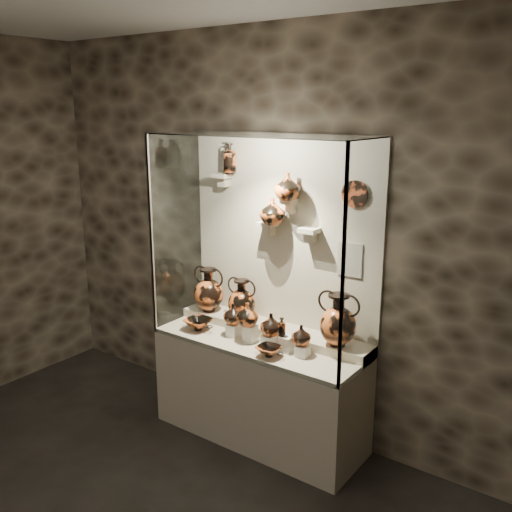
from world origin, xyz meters
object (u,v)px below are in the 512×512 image
at_px(jug_b, 248,314).
at_px(kylix_right, 269,350).
at_px(amphora_right, 338,320).
at_px(jug_e, 301,335).
at_px(ovoid_vase_a, 273,211).
at_px(lekythos_small, 282,326).
at_px(kylix_left, 198,323).
at_px(jug_a, 233,314).
at_px(jug_c, 271,324).
at_px(amphora_left, 209,290).
at_px(amphora_mid, 242,299).
at_px(lekythos_tall, 230,157).
at_px(ovoid_vase_b, 288,186).

xyz_separation_m(jug_b, kylix_right, (0.29, -0.13, -0.18)).
height_order(amphora_right, kylix_right, amphora_right).
bearing_deg(jug_e, ovoid_vase_a, 142.29).
height_order(lekythos_small, kylix_left, lekythos_small).
height_order(jug_a, ovoid_vase_a, ovoid_vase_a).
relative_size(jug_e, kylix_right, 0.65).
xyz_separation_m(jug_c, jug_e, (0.27, 0.00, -0.02)).
bearing_deg(ovoid_vase_a, amphora_right, 0.19).
xyz_separation_m(amphora_right, jug_c, (-0.47, -0.17, -0.09)).
height_order(amphora_left, amphora_mid, amphora_left).
xyz_separation_m(lekythos_small, ovoid_vase_a, (-0.26, 0.25, 0.79)).
bearing_deg(kylix_left, amphora_mid, 58.70).
xyz_separation_m(jug_b, jug_e, (0.47, 0.03, -0.07)).
xyz_separation_m(jug_a, lekythos_small, (0.47, -0.02, 0.02)).
distance_m(jug_a, lekythos_tall, 1.25).
bearing_deg(amphora_mid, amphora_right, -2.12).
relative_size(amphora_right, lekythos_small, 2.44).
bearing_deg(lekythos_small, ovoid_vase_a, 155.16).
distance_m(jug_c, kylix_left, 0.68).
relative_size(amphora_left, jug_c, 2.20).
bearing_deg(jug_a, lekythos_tall, 128.90).
bearing_deg(jug_e, amphora_mid, 155.65).
xyz_separation_m(amphora_mid, lekythos_small, (0.54, -0.22, -0.04)).
height_order(lekythos_small, ovoid_vase_b, ovoid_vase_b).
xyz_separation_m(jug_c, kylix_left, (-0.66, -0.08, -0.12)).
distance_m(amphora_left, kylix_left, 0.34).
bearing_deg(lekythos_tall, amphora_mid, -2.83).
xyz_separation_m(amphora_mid, jug_c, (0.42, -0.19, -0.06)).
distance_m(amphora_right, lekythos_small, 0.41).
bearing_deg(jug_b, kylix_left, -149.34).
relative_size(kylix_right, ovoid_vase_a, 1.13).
height_order(amphora_right, lekythos_tall, lekythos_tall).
height_order(amphora_left, kylix_left, amphora_left).
bearing_deg(kylix_right, jug_e, 46.53).
distance_m(jug_b, lekythos_tall, 1.25).
relative_size(amphora_left, jug_b, 2.06).
xyz_separation_m(lekythos_small, ovoid_vase_b, (-0.13, 0.26, 0.99)).
relative_size(amphora_left, amphora_right, 0.96).
height_order(amphora_left, kylix_right, amphora_left).
relative_size(amphora_right, jug_e, 2.62).
bearing_deg(jug_e, kylix_left, 175.79).
distance_m(amphora_mid, kylix_left, 0.40).
height_order(amphora_right, ovoid_vase_b, ovoid_vase_b).
bearing_deg(kylix_right, lekythos_tall, 152.56).
xyz_separation_m(jug_e, lekythos_small, (-0.15, -0.03, 0.05)).
xyz_separation_m(jug_a, jug_b, (0.16, -0.03, 0.04)).
distance_m(amphora_right, ovoid_vase_a, 0.95).
bearing_deg(amphora_left, jug_b, -22.82).
height_order(lekythos_small, kylix_right, lekythos_small).
bearing_deg(amphora_left, amphora_right, -3.16).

